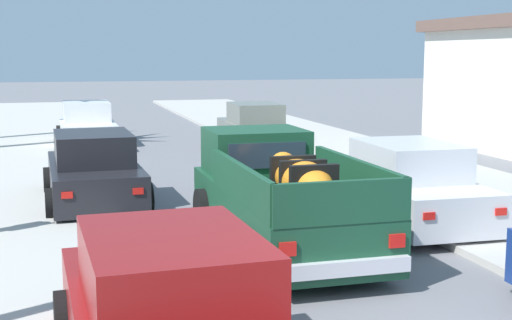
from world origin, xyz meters
name	(u,v)px	position (x,y,z in m)	size (l,w,h in m)	color
sidewalk_right	(395,171)	(5.02, 12.00, 0.06)	(5.09, 60.00, 0.12)	#B2AFA8
curb_left	(47,189)	(-3.88, 12.00, 0.05)	(0.16, 60.00, 0.10)	silver
curb_right	(355,174)	(3.88, 12.00, 0.05)	(0.16, 60.00, 0.10)	silver
pickup_truck	(279,198)	(-0.11, 5.99, 0.81)	(2.22, 5.21, 1.80)	#19472D
car_left_near	(87,126)	(-2.63, 19.86, 0.71)	(2.05, 4.27, 1.54)	silver
car_left_mid	(94,171)	(-2.88, 10.12, 0.71)	(2.12, 4.30, 1.54)	black
car_right_mid	(406,186)	(2.64, 6.86, 0.71)	(2.09, 4.29, 1.54)	silver
car_left_far	(171,319)	(-2.60, 1.39, 0.71)	(2.15, 4.31, 1.54)	maroon
car_right_far	(255,128)	(2.74, 17.79, 0.71)	(2.13, 4.30, 1.54)	slate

